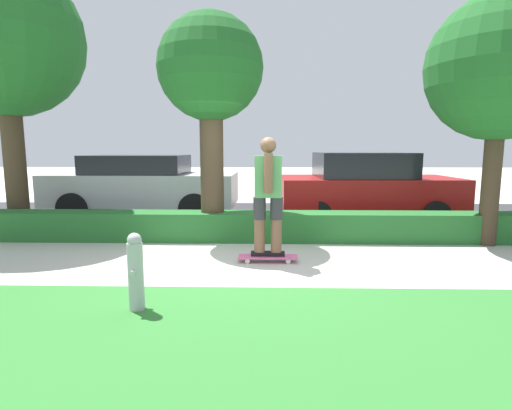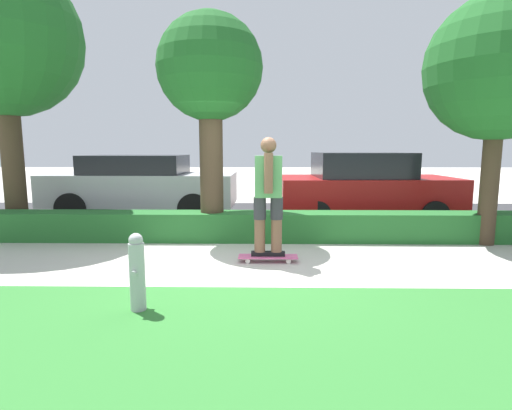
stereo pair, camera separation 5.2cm
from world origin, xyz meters
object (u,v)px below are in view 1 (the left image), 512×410
(tree_near, at_px, (4,41))
(fire_hydrant, at_px, (136,272))
(parked_car_front, at_px, (142,185))
(skateboard, at_px, (268,257))
(tree_far, at_px, (500,69))
(tree_mid, at_px, (211,74))
(parked_car_middle, at_px, (366,186))
(skater_person, at_px, (268,194))

(tree_near, bearing_deg, fire_hydrant, -46.54)
(tree_near, xyz_separation_m, parked_car_front, (2.03, 1.70, -2.93))
(skateboard, distance_m, tree_far, 5.09)
(tree_mid, height_order, fire_hydrant, tree_mid)
(parked_car_middle, bearing_deg, tree_mid, -150.30)
(parked_car_front, bearing_deg, tree_far, -18.72)
(parked_car_front, relative_size, parked_car_middle, 1.09)
(parked_car_middle, bearing_deg, skateboard, -125.07)
(skater_person, xyz_separation_m, parked_car_middle, (2.33, 3.54, -0.23))
(tree_far, bearing_deg, tree_mid, 176.88)
(tree_mid, distance_m, fire_hydrant, 4.26)
(tree_mid, height_order, tree_far, tree_far)
(parked_car_front, height_order, parked_car_middle, parked_car_middle)
(skateboard, relative_size, tree_mid, 0.22)
(parked_car_front, bearing_deg, skateboard, -49.70)
(tree_far, height_order, fire_hydrant, tree_far)
(parked_car_middle, distance_m, fire_hydrant, 6.58)
(tree_mid, distance_m, parked_car_front, 3.72)
(skateboard, xyz_separation_m, tree_near, (-5.07, 2.00, 3.69))
(tree_near, relative_size, parked_car_front, 1.18)
(skater_person, bearing_deg, tree_near, 158.47)
(skater_person, xyz_separation_m, tree_near, (-5.07, 2.00, 2.71))
(skateboard, bearing_deg, skater_person, -153.43)
(tree_far, bearing_deg, skateboard, -162.92)
(skateboard, height_order, fire_hydrant, fire_hydrant)
(tree_far, bearing_deg, tree_near, 175.00)
(skateboard, xyz_separation_m, tree_mid, (-1.03, 1.48, 2.96))
(skater_person, bearing_deg, fire_hydrant, -127.18)
(skateboard, height_order, tree_far, tree_far)
(tree_far, xyz_separation_m, parked_car_front, (-6.98, 2.49, -2.22))
(skateboard, distance_m, parked_car_front, 4.85)
(parked_car_middle, relative_size, fire_hydrant, 4.89)
(tree_mid, relative_size, parked_car_front, 0.91)
(skater_person, xyz_separation_m, tree_mid, (-1.03, 1.48, 1.99))
(tree_far, bearing_deg, parked_car_front, 160.36)
(skateboard, relative_size, tree_far, 0.21)
(skateboard, distance_m, tree_near, 6.58)
(parked_car_middle, bearing_deg, parked_car_front, 176.49)
(tree_far, relative_size, fire_hydrant, 5.11)
(skater_person, xyz_separation_m, fire_hydrant, (-1.41, -1.86, -0.62))
(tree_near, distance_m, parked_car_middle, 8.11)
(skater_person, height_order, tree_near, tree_near)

